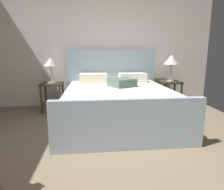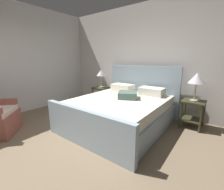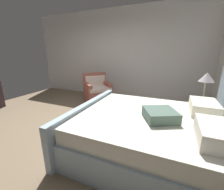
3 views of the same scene
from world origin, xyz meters
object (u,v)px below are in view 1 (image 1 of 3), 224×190
(nightstand_right, at_px, (170,90))
(nightstand_left, at_px, (53,92))
(table_lamp_right, at_px, (172,60))
(table_lamp_left, at_px, (51,62))
(bed, at_px, (117,102))

(nightstand_right, xyz_separation_m, nightstand_left, (-2.59, -0.03, 0.00))
(nightstand_right, height_order, table_lamp_right, table_lamp_right)
(table_lamp_right, bearing_deg, table_lamp_left, -179.36)
(nightstand_right, distance_m, table_lamp_right, 0.67)
(bed, relative_size, table_lamp_left, 4.20)
(table_lamp_left, bearing_deg, bed, -31.12)
(bed, xyz_separation_m, nightstand_right, (1.29, 0.81, 0.05))
(nightstand_right, bearing_deg, nightstand_left, -179.36)
(bed, bearing_deg, nightstand_right, 32.05)
(nightstand_right, height_order, table_lamp_left, table_lamp_left)
(nightstand_right, xyz_separation_m, table_lamp_right, (0.00, 0.00, 0.67))
(nightstand_left, bearing_deg, nightstand_right, 0.64)
(table_lamp_right, bearing_deg, nightstand_left, -179.36)
(table_lamp_left, bearing_deg, nightstand_right, 0.64)
(bed, bearing_deg, table_lamp_right, 32.05)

